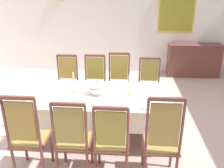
% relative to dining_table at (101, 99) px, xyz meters
% --- Properties ---
extents(ground, '(7.77, 7.00, 0.04)m').
position_rel_dining_table_xyz_m(ground, '(0.00, -0.08, -0.69)').
color(ground, '#C2ABA0').
extents(back_wall, '(7.77, 0.08, 3.09)m').
position_rel_dining_table_xyz_m(back_wall, '(0.00, 3.46, 0.87)').
color(back_wall, silver).
rests_on(back_wall, ground).
extents(dining_table, '(2.16, 1.13, 0.74)m').
position_rel_dining_table_xyz_m(dining_table, '(0.00, 0.00, 0.00)').
color(dining_table, brown).
rests_on(dining_table, ground).
extents(tablecloth, '(2.18, 1.15, 0.33)m').
position_rel_dining_table_xyz_m(tablecloth, '(0.00, -0.00, -0.00)').
color(tablecloth, white).
rests_on(tablecloth, dining_table).
extents(chair_south_a, '(0.44, 0.42, 1.19)m').
position_rel_dining_table_xyz_m(chair_south_a, '(-0.82, -0.98, -0.07)').
color(chair_south_a, brown).
rests_on(chair_south_a, ground).
extents(chair_north_a, '(0.44, 0.42, 1.09)m').
position_rel_dining_table_xyz_m(chair_north_a, '(-0.82, 0.97, -0.10)').
color(chair_north_a, brown).
rests_on(chair_north_a, ground).
extents(chair_south_b, '(0.44, 0.42, 1.13)m').
position_rel_dining_table_xyz_m(chair_south_b, '(-0.25, -0.97, -0.09)').
color(chair_south_b, brown).
rests_on(chair_south_b, ground).
extents(chair_north_b, '(0.44, 0.42, 1.10)m').
position_rel_dining_table_xyz_m(chair_north_b, '(-0.25, 0.97, -0.10)').
color(chair_north_b, brown).
rests_on(chair_north_b, ground).
extents(chair_south_c, '(0.44, 0.42, 1.09)m').
position_rel_dining_table_xyz_m(chair_south_c, '(0.23, -0.97, -0.10)').
color(chair_south_c, brown).
rests_on(chair_south_c, ground).
extents(chair_north_c, '(0.44, 0.42, 1.15)m').
position_rel_dining_table_xyz_m(chair_north_c, '(0.23, 0.97, -0.08)').
color(chair_north_c, brown).
rests_on(chair_north_c, ground).
extents(chair_south_d, '(0.44, 0.42, 1.22)m').
position_rel_dining_table_xyz_m(chair_south_d, '(0.84, -0.98, -0.06)').
color(chair_south_d, brown).
rests_on(chair_south_d, ground).
extents(chair_north_d, '(0.44, 0.42, 1.06)m').
position_rel_dining_table_xyz_m(chair_north_d, '(0.84, 0.97, -0.11)').
color(chair_north_d, brown).
rests_on(chair_north_d, ground).
extents(soup_tureen, '(0.29, 0.29, 0.23)m').
position_rel_dining_table_xyz_m(soup_tureen, '(-0.06, -0.00, 0.19)').
color(soup_tureen, white).
rests_on(soup_tureen, tablecloth).
extents(candlestick_west, '(0.07, 0.07, 0.36)m').
position_rel_dining_table_xyz_m(candlestick_west, '(-0.43, -0.00, 0.22)').
color(candlestick_west, gold).
rests_on(candlestick_west, tablecloth).
extents(candlestick_east, '(0.07, 0.07, 0.34)m').
position_rel_dining_table_xyz_m(candlestick_east, '(0.43, -0.00, 0.21)').
color(candlestick_east, gold).
rests_on(candlestick_east, tablecloth).
extents(bowl_near_left, '(0.14, 0.14, 0.03)m').
position_rel_dining_table_xyz_m(bowl_near_left, '(-0.00, -0.42, 0.10)').
color(bowl_near_left, white).
rests_on(bowl_near_left, tablecloth).
extents(bowl_near_right, '(0.16, 0.16, 0.03)m').
position_rel_dining_table_xyz_m(bowl_near_right, '(0.68, -0.44, 0.09)').
color(bowl_near_right, white).
rests_on(bowl_near_right, tablecloth).
extents(spoon_primary, '(0.03, 0.18, 0.01)m').
position_rel_dining_table_xyz_m(spoon_primary, '(-0.10, -0.39, 0.08)').
color(spoon_primary, gold).
rests_on(spoon_primary, tablecloth).
extents(spoon_secondary, '(0.03, 0.18, 0.01)m').
position_rel_dining_table_xyz_m(spoon_secondary, '(0.79, -0.41, 0.08)').
color(spoon_secondary, gold).
rests_on(spoon_secondary, tablecloth).
extents(sideboard, '(1.44, 0.48, 0.90)m').
position_rel_dining_table_xyz_m(sideboard, '(2.23, 3.14, -0.22)').
color(sideboard, brown).
rests_on(sideboard, ground).
extents(framed_painting, '(0.99, 0.05, 1.06)m').
position_rel_dining_table_xyz_m(framed_painting, '(1.68, 3.40, 1.03)').
color(framed_painting, '#D1B251').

